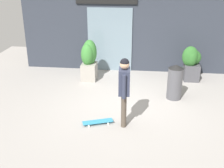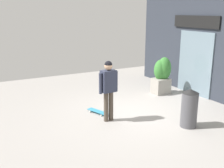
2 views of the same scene
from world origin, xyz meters
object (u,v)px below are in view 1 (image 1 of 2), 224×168
skateboarder (124,86)px  planter_box_left (89,59)px  planter_box_right (191,61)px  trash_bin (175,82)px  skateboard (98,122)px

skateboarder → planter_box_left: skateboarder is taller
planter_box_left → planter_box_right: (3.48, 0.33, -0.07)m
skateboarder → trash_bin: size_ratio=1.64×
skateboarder → skateboard: bearing=0.1°
skateboard → planter_box_right: size_ratio=0.65×
skateboarder → skateboard: (-0.64, -0.04, -1.00)m
skateboard → trash_bin: (2.01, 1.75, 0.47)m
skateboarder → planter_box_right: 3.92m
skateboarder → planter_box_right: bearing=-125.0°
planter_box_left → planter_box_right: 3.50m
skateboarder → planter_box_left: bearing=-67.6°
planter_box_left → skateboarder: bearing=-64.5°
skateboard → trash_bin: 2.71m
skateboarder → trash_bin: (1.37, 1.72, -0.53)m
skateboarder → planter_box_right: (2.06, 3.31, -0.40)m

